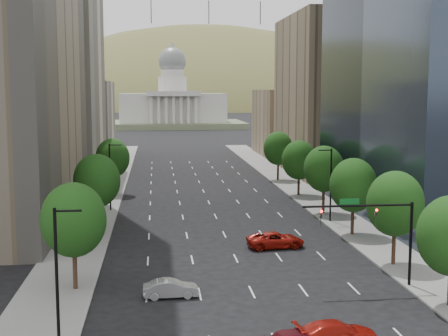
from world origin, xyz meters
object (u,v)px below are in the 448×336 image
object	(u,v)px
traffic_signal	(382,225)
car_red_far	(276,240)
car_red_near	(336,333)
car_silver	(171,288)
capitol	(173,107)

from	to	relation	value
traffic_signal	car_red_far	distance (m)	15.48
car_red_far	traffic_signal	bearing A→B (deg)	-162.34
car_red_far	car_red_near	bearing A→B (deg)	171.84
car_red_near	car_silver	world-z (taller)	car_red_near
traffic_signal	car_red_near	bearing A→B (deg)	-122.34
capitol	car_silver	distance (m)	220.51
car_silver	car_red_far	bearing A→B (deg)	-40.84
car_silver	car_red_far	xyz separation A→B (m)	(10.98, 14.16, 0.10)
capitol	car_red_near	xyz separation A→B (m)	(3.66, -230.56, -7.80)
capitol	car_silver	xyz separation A→B (m)	(-6.43, -220.27, -7.87)
traffic_signal	capitol	size ratio (longest dim) A/B	0.15
car_red_near	car_silver	xyz separation A→B (m)	(-10.09, 10.28, -0.07)
traffic_signal	car_silver	size ratio (longest dim) A/B	2.12
capitol	car_red_far	xyz separation A→B (m)	(4.55, -206.11, -7.77)
traffic_signal	capitol	xyz separation A→B (m)	(-10.53, 219.71, 3.40)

